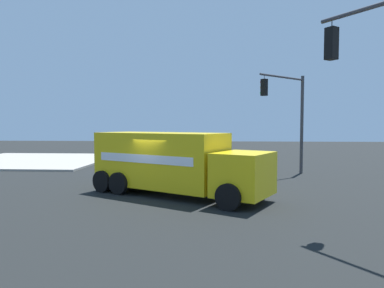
% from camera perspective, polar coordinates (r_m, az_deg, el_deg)
% --- Properties ---
extents(ground_plane, '(100.00, 100.00, 0.00)m').
position_cam_1_polar(ground_plane, '(15.54, -4.84, -8.42)').
color(ground_plane, black).
extents(sidewalk_corner_far, '(12.69, 12.69, 0.14)m').
position_cam_1_polar(sidewalk_corner_far, '(32.69, -25.07, -2.46)').
color(sidewalk_corner_far, '#9E998E').
rests_on(sidewalk_corner_far, ground).
extents(delivery_truck, '(6.09, 8.27, 2.77)m').
position_cam_1_polar(delivery_truck, '(15.31, -3.11, -3.08)').
color(delivery_truck, yellow).
rests_on(delivery_truck, ground).
extents(traffic_light_secondary, '(2.88, 3.17, 6.24)m').
position_cam_1_polar(traffic_light_secondary, '(22.14, 15.94, 5.56)').
color(traffic_light_secondary, '#38383D').
rests_on(traffic_light_secondary, ground).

